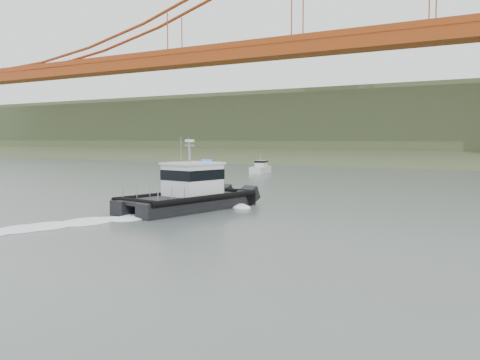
# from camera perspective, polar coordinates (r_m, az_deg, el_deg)

# --- Properties ---
(ground) EXTENTS (400.00, 400.00, 0.00)m
(ground) POSITION_cam_1_polar(r_m,az_deg,el_deg) (25.47, -7.67, -6.81)
(ground) COLOR #53635C
(ground) RESTS_ON ground
(patrol_boat) EXTENTS (5.19, 10.87, 5.07)m
(patrol_boat) POSITION_cam_1_polar(r_m,az_deg,el_deg) (37.55, -5.40, -1.22)
(patrol_boat) COLOR black
(patrol_boat) RESTS_ON ground
(motorboat) EXTENTS (2.89, 5.55, 2.91)m
(motorboat) POSITION_cam_1_polar(r_m,az_deg,el_deg) (77.62, 2.22, 1.27)
(motorboat) COLOR silver
(motorboat) RESTS_ON ground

